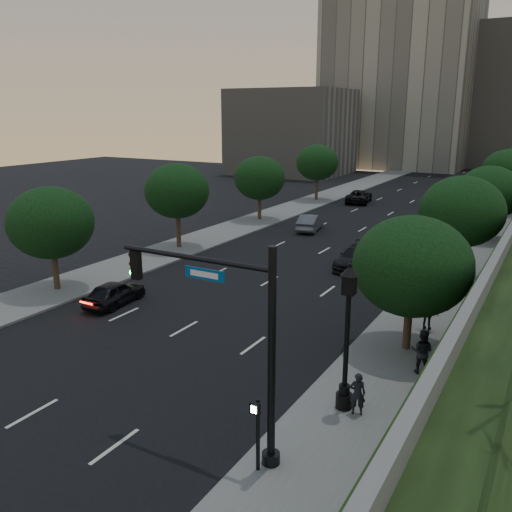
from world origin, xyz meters
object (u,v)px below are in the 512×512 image
Objects in this scene: sedan_mid_left at (310,222)px; sedan_far_right at (431,223)px; pedestrian_c at (428,313)px; pedestrian_b at (422,351)px; street_lamp at (346,344)px; pedestrian_a at (357,394)px; traffic_signal_mast at (240,350)px; sedan_near_left at (115,293)px; sedan_far_left at (359,196)px; sedan_near_right at (357,257)px.

sedan_mid_left is 11.04m from sedan_far_right.
pedestrian_b is at bearing 104.36° from pedestrian_c.
pedestrian_a is (0.55, -0.16, -1.70)m from street_lamp.
traffic_signal_mast is at bearing 99.23° from sedan_mid_left.
sedan_near_left is at bearing -36.45° from pedestrian_a.
pedestrian_a is at bearing 99.11° from sedan_far_left.
traffic_signal_mast is 1.51× the size of sedan_mid_left.
sedan_near_right is at bearing -61.91° from pedestrian_b.
sedan_far_left is (-13.13, 48.52, -2.91)m from traffic_signal_mast.
sedan_near_left is 0.88× the size of sedan_mid_left.
street_lamp is 15.92m from sedan_near_left.
sedan_far_right is at bearing -102.84° from pedestrian_a.
sedan_far_left is 47.18m from pedestrian_a.
traffic_signal_mast reaches higher than sedan_mid_left.
traffic_signal_mast is 1.72× the size of sedan_near_left.
street_lamp is 3.56× the size of pedestrian_a.
pedestrian_b reaches higher than sedan_near_left.
sedan_near_left is 16.85m from pedestrian_c.
street_lamp is 2.98× the size of pedestrian_b.
traffic_signal_mast is 13.59m from pedestrian_c.
sedan_near_right is at bearing 98.89° from sedan_far_left.
pedestrian_a reaches higher than sedan_far_left.
pedestrian_b is (16.77, -40.26, 0.33)m from sedan_far_left.
sedan_near_right is 15.89m from pedestrian_b.
street_lamp is 33.46m from sedan_far_right.
street_lamp is at bearing 88.53° from pedestrian_c.
sedan_mid_left is 1.13× the size of sedan_far_right.
traffic_signal_mast reaches higher than sedan_far_left.
pedestrian_c is (15.96, -35.51, 0.24)m from sedan_far_left.
sedan_near_right is 11.45m from pedestrian_c.
pedestrian_b is (3.64, 8.27, -2.58)m from traffic_signal_mast.
pedestrian_c is (14.63, -18.59, 0.24)m from sedan_mid_left.
pedestrian_a is (15.78, -4.37, 0.24)m from sedan_near_left.
street_lamp is 19.08m from sedan_near_right.
sedan_far_right is 29.62m from pedestrian_b.
pedestrian_a is at bearing 159.89° from sedan_near_left.
street_lamp reaches higher than sedan_far_left.
sedan_near_left is 1.00× the size of sedan_far_right.
sedan_far_right is at bearing -160.33° from sedan_mid_left.
pedestrian_a is at bearing 58.65° from traffic_signal_mast.
sedan_near_left is 16.67m from sedan_near_right.
pedestrian_c reaches higher than sedan_near_right.
pedestrian_b is (15.44, -23.34, 0.33)m from sedan_mid_left.
sedan_mid_left is 23.66m from pedestrian_c.
sedan_far_left is 1.07× the size of sedan_near_right.
pedestrian_a is (15.55, -44.55, 0.18)m from sedan_far_left.
sedan_near_left is 2.58× the size of pedestrian_a.
sedan_far_right is at bearing -73.33° from pedestrian_c.
street_lamp is at bearing -72.79° from sedan_near_right.
sedan_far_right is 33.64m from pedestrian_a.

